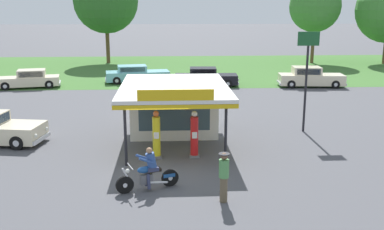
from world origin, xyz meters
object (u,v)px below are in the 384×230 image
(roadside_pole_sign, at_px, (307,65))
(parked_car_back_row_right, at_px, (205,78))
(parked_car_back_row_centre_left, at_px, (137,74))
(motorcycle_with_rider, at_px, (149,172))
(gas_pump_nearside, at_px, (156,136))
(parked_car_back_row_centre_right, at_px, (29,79))
(bystander_strolling_foreground, at_px, (224,176))
(parked_car_back_row_centre, at_px, (310,78))
(gas_pump_offside, at_px, (194,136))
(bystander_leaning_by_kiosk, at_px, (145,90))

(roadside_pole_sign, bearing_deg, parked_car_back_row_right, 105.77)
(parked_car_back_row_centre_left, height_order, roadside_pole_sign, roadside_pole_sign)
(motorcycle_with_rider, bearing_deg, gas_pump_nearside, 86.52)
(parked_car_back_row_centre_right, relative_size, bystander_strolling_foreground, 3.04)
(motorcycle_with_rider, xyz_separation_m, parked_car_back_row_centre, (12.40, 20.47, 0.08))
(gas_pump_offside, relative_size, parked_car_back_row_centre, 0.38)
(gas_pump_nearside, xyz_separation_m, bystander_strolling_foreground, (2.33, -4.66, -0.03))
(bystander_strolling_foreground, bearing_deg, parked_car_back_row_right, 86.60)
(gas_pump_nearside, xyz_separation_m, motorcycle_with_rider, (-0.21, -3.50, -0.31))
(parked_car_back_row_centre_left, xyz_separation_m, parked_car_back_row_centre_right, (-8.52, -2.15, -0.02))
(gas_pump_nearside, xyz_separation_m, bystander_leaning_by_kiosk, (-1.05, 11.53, -0.12))
(parked_car_back_row_centre, xyz_separation_m, parked_car_back_row_centre_right, (-22.84, 0.83, -0.07))
(bystander_strolling_foreground, bearing_deg, gas_pump_offside, 98.48)
(motorcycle_with_rider, distance_m, bystander_leaning_by_kiosk, 15.05)
(parked_car_back_row_right, bearing_deg, parked_car_back_row_centre_right, 179.91)
(bystander_leaning_by_kiosk, xyz_separation_m, bystander_strolling_foreground, (3.38, -16.19, 0.09))
(bystander_strolling_foreground, height_order, roadside_pole_sign, roadside_pole_sign)
(gas_pump_nearside, relative_size, gas_pump_offside, 1.01)
(bystander_leaning_by_kiosk, xyz_separation_m, roadside_pole_sign, (8.67, -7.76, 2.66))
(gas_pump_nearside, distance_m, bystander_strolling_foreground, 5.21)
(gas_pump_nearside, distance_m, parked_car_back_row_right, 18.16)
(parked_car_back_row_centre_left, xyz_separation_m, bystander_leaning_by_kiosk, (1.07, -8.43, 0.16))
(parked_car_back_row_right, bearing_deg, motorcycle_with_rider, -100.33)
(bystander_leaning_by_kiosk, bearing_deg, parked_car_back_row_right, 53.03)
(gas_pump_offside, xyz_separation_m, bystander_strolling_foreground, (0.70, -4.66, -0.01))
(parked_car_back_row_right, bearing_deg, parked_car_back_row_centre, -5.43)
(gas_pump_offside, xyz_separation_m, parked_car_back_row_centre_left, (-3.76, 19.95, -0.26))
(motorcycle_with_rider, distance_m, parked_car_back_row_centre, 23.94)
(parked_car_back_row_centre, bearing_deg, parked_car_back_row_centre_left, 168.24)
(gas_pump_offside, height_order, motorcycle_with_rider, gas_pump_offside)
(gas_pump_offside, bearing_deg, motorcycle_with_rider, -117.89)
(roadside_pole_sign, bearing_deg, bystander_strolling_foreground, -122.13)
(parked_car_back_row_right, height_order, parked_car_back_row_centre, parked_car_back_row_centre)
(parked_car_back_row_right, xyz_separation_m, bystander_leaning_by_kiosk, (-4.71, -6.26, 0.15))
(parked_car_back_row_centre, height_order, bystander_strolling_foreground, bystander_strolling_foreground)
(parked_car_back_row_right, xyz_separation_m, parked_car_back_row_centre_right, (-14.31, 0.02, -0.02))
(motorcycle_with_rider, height_order, parked_car_back_row_centre, parked_car_back_row_centre)
(roadside_pole_sign, bearing_deg, bystander_leaning_by_kiosk, 138.16)
(gas_pump_nearside, distance_m, bystander_leaning_by_kiosk, 11.57)
(motorcycle_with_rider, height_order, roadside_pole_sign, roadside_pole_sign)
(motorcycle_with_rider, bearing_deg, parked_car_back_row_centre, 58.79)
(parked_car_back_row_right, xyz_separation_m, parked_car_back_row_centre, (8.52, -0.81, 0.05))
(bystander_strolling_foreground, xyz_separation_m, roadside_pole_sign, (5.29, 8.42, 2.57))
(parked_car_back_row_right, relative_size, bystander_leaning_by_kiosk, 3.35)
(gas_pump_nearside, xyz_separation_m, parked_car_back_row_centre_left, (-2.12, 19.95, -0.28))
(parked_car_back_row_right, relative_size, bystander_strolling_foreground, 3.11)
(parked_car_back_row_centre, bearing_deg, roadside_pole_sign, -109.06)
(parked_car_back_row_centre, height_order, parked_car_back_row_centre_left, parked_car_back_row_centre)
(parked_car_back_row_right, distance_m, bystander_leaning_by_kiosk, 7.84)
(bystander_strolling_foreground, relative_size, roadside_pole_sign, 0.33)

